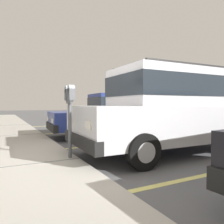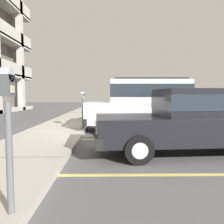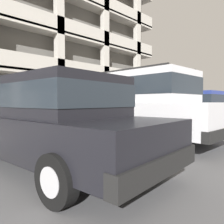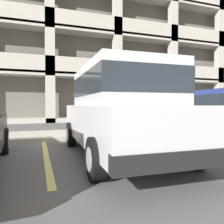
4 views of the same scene
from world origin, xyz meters
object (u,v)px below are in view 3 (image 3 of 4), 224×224
at_px(silver_suv, 140,104).
at_px(red_sedan, 53,121).
at_px(parking_meter_near, 89,101).
at_px(dark_hatchback, 189,110).

distance_m(silver_suv, red_sedan, 3.26).
relative_size(silver_suv, red_sedan, 1.05).
bearing_deg(parking_meter_near, silver_suv, -92.99).
distance_m(red_sedan, parking_meter_near, 4.54).
bearing_deg(silver_suv, parking_meter_near, 88.19).
bearing_deg(dark_hatchback, silver_suv, -177.08).
xyz_separation_m(red_sedan, parking_meter_near, (3.34, 3.05, 0.35)).
xyz_separation_m(dark_hatchback, parking_meter_near, (-3.01, 2.59, 0.35)).
bearing_deg(parking_meter_near, dark_hatchback, -40.63).
distance_m(red_sedan, dark_hatchback, 6.37).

